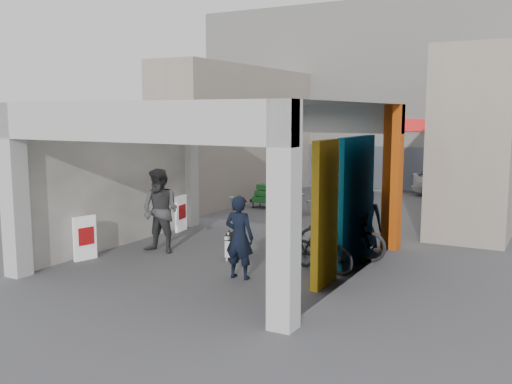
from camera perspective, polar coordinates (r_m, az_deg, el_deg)
The scene contains 21 objects.
ground at distance 13.76m, azimuth -1.21°, elevation -5.94°, with size 90.00×90.00×0.00m, color #505054.
arcade_canopy at distance 12.42m, azimuth -0.97°, elevation 3.32°, with size 6.40×6.45×6.40m.
far_building at distance 26.43m, azimuth 14.27°, elevation 9.19°, with size 18.00×4.08×8.00m.
plaza_bldg_left at distance 22.12m, azimuth -1.65°, elevation 5.85°, with size 2.00×9.00×5.00m, color #AA9D8C.
plaza_bldg_right at distance 19.22m, azimuth 22.29°, elevation 4.96°, with size 2.00×9.00×5.00m, color #AA9D8C.
bollard_left at distance 16.36m, azimuth -2.46°, elevation -2.10°, with size 0.09×0.09×0.90m, color gray.
bollard_center at distance 15.91m, azimuth 3.00°, elevation -2.55°, with size 0.09×0.09×0.82m, color gray.
bollard_right at distance 15.18m, azimuth 8.39°, elevation -2.83°, with size 0.09×0.09×0.98m, color gray.
advert_board_near at distance 13.43m, azimuth -16.73°, elevation -4.41°, with size 0.21×0.55×1.00m.
advert_board_far at distance 16.14m, azimuth -7.51°, elevation -2.11°, with size 0.16×0.56×1.00m.
cafe_set at distance 18.78m, azimuth 3.90°, elevation -1.29°, with size 1.39×1.13×0.84m.
produce_stand at distance 19.85m, azimuth 1.34°, elevation -0.71°, with size 1.22×0.66×0.80m.
crate_stack at distance 20.13m, azimuth 11.04°, elevation -0.85°, with size 0.52×0.45×0.56m.
border_collie at distance 12.90m, azimuth -2.42°, elevation -5.61°, with size 0.26×0.51×0.71m.
man_with_dog at distance 11.39m, azimuth -1.68°, elevation -4.54°, with size 0.61×0.40×1.68m, color black.
man_back_turned at distance 13.65m, azimuth -9.54°, elevation -1.88°, with size 0.97×0.76×2.00m, color #414144.
man_elderly at distance 13.82m, azimuth 10.85°, elevation -2.57°, with size 0.80×0.52×1.63m, color #5372A2.
man_crates at distance 19.54m, azimuth 7.53°, elevation 1.08°, with size 1.16×0.48×1.98m, color black.
bicycle_front at distance 13.08m, azimuth 8.55°, elevation -4.37°, with size 0.71×2.03×1.07m, color black.
bicycle_rear at distance 12.04m, azimuth 6.62°, elevation -5.72°, with size 0.44×1.56×0.94m, color black.
white_van at distance 23.49m, azimuth 20.02°, elevation 0.94°, with size 1.51×3.75×1.28m, color silver.
Camera 1 is at (6.67, -11.58, 3.30)m, focal length 40.00 mm.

